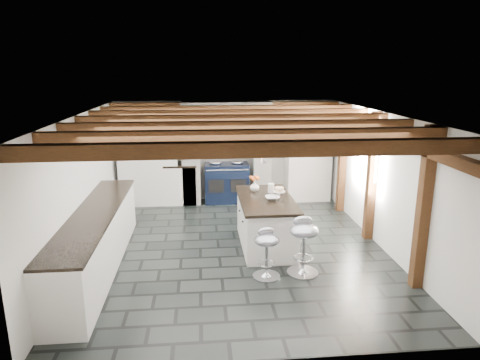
{
  "coord_description": "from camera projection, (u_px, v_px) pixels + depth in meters",
  "views": [
    {
      "loc": [
        -0.58,
        -6.86,
        3.01
      ],
      "look_at": [
        0.1,
        0.4,
        1.1
      ],
      "focal_mm": 32.0,
      "sensor_mm": 36.0,
      "label": 1
    }
  ],
  "objects": [
    {
      "name": "ground",
      "position": [
        236.0,
        247.0,
        7.42
      ],
      "size": [
        6.0,
        6.0,
        0.0
      ],
      "primitive_type": "plane",
      "color": "black",
      "rests_on": "ground"
    },
    {
      "name": "room_shell",
      "position": [
        200.0,
        170.0,
        8.46
      ],
      "size": [
        6.0,
        6.03,
        6.0
      ],
      "color": "white",
      "rests_on": "ground"
    },
    {
      "name": "range_cooker",
      "position": [
        227.0,
        182.0,
        9.88
      ],
      "size": [
        1.0,
        0.63,
        0.99
      ],
      "color": "black",
      "rests_on": "ground"
    },
    {
      "name": "kitchen_island",
      "position": [
        266.0,
        221.0,
        7.4
      ],
      "size": [
        0.91,
        1.75,
        1.15
      ],
      "rotation": [
        0.0,
        0.0,
        0.0
      ],
      "color": "white",
      "rests_on": "ground"
    },
    {
      "name": "bar_stool_near",
      "position": [
        304.0,
        240.0,
        6.33
      ],
      "size": [
        0.48,
        0.48,
        0.89
      ],
      "rotation": [
        0.0,
        0.0,
        0.07
      ],
      "color": "silver",
      "rests_on": "ground"
    },
    {
      "name": "bar_stool_far",
      "position": [
        267.0,
        248.0,
        6.25
      ],
      "size": [
        0.43,
        0.43,
        0.76
      ],
      "rotation": [
        0.0,
        0.0,
        0.2
      ],
      "color": "silver",
      "rests_on": "ground"
    }
  ]
}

